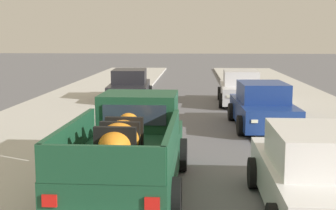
{
  "coord_description": "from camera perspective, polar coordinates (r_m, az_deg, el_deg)",
  "views": [
    {
      "loc": [
        0.31,
        -1.15,
        3.1
      ],
      "look_at": [
        -0.38,
        11.42,
        1.2
      ],
      "focal_mm": 49.03,
      "sensor_mm": 36.0,
      "label": 1
    }
  ],
  "objects": [
    {
      "name": "sidewalk_left",
      "position": [
        14.43,
        -17.71,
        -3.99
      ],
      "size": [
        5.16,
        60.0,
        0.12
      ],
      "primitive_type": "cube",
      "color": "beige",
      "rests_on": "ground"
    },
    {
      "name": "curb_left",
      "position": [
        14.06,
        -13.2,
        -4.18
      ],
      "size": [
        0.16,
        60.0,
        0.1
      ],
      "primitive_type": "cube",
      "color": "silver",
      "rests_on": "ground"
    },
    {
      "name": "curb_right",
      "position": [
        13.9,
        16.92,
        -4.47
      ],
      "size": [
        0.16,
        60.0,
        0.1
      ],
      "primitive_type": "cube",
      "color": "silver",
      "rests_on": "ground"
    },
    {
      "name": "pickup_truck",
      "position": [
        9.34,
        -4.76,
        -5.63
      ],
      "size": [
        2.29,
        5.24,
        1.8
      ],
      "color": "#19472D",
      "rests_on": "ground"
    },
    {
      "name": "car_left_near",
      "position": [
        21.3,
        9.01,
        2.05
      ],
      "size": [
        2.13,
        4.31,
        1.54
      ],
      "color": "silver",
      "rests_on": "ground"
    },
    {
      "name": "car_right_near",
      "position": [
        21.79,
        -4.8,
        2.27
      ],
      "size": [
        2.2,
        4.33,
        1.54
      ],
      "color": "black",
      "rests_on": "ground"
    },
    {
      "name": "car_right_mid",
      "position": [
        15.93,
        11.66,
        -0.21
      ],
      "size": [
        2.13,
        4.31,
        1.54
      ],
      "color": "navy",
      "rests_on": "ground"
    },
    {
      "name": "car_left_far",
      "position": [
        8.46,
        17.92,
        -8.25
      ],
      "size": [
        2.06,
        4.27,
        1.54
      ],
      "color": "silver",
      "rests_on": "ground"
    }
  ]
}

